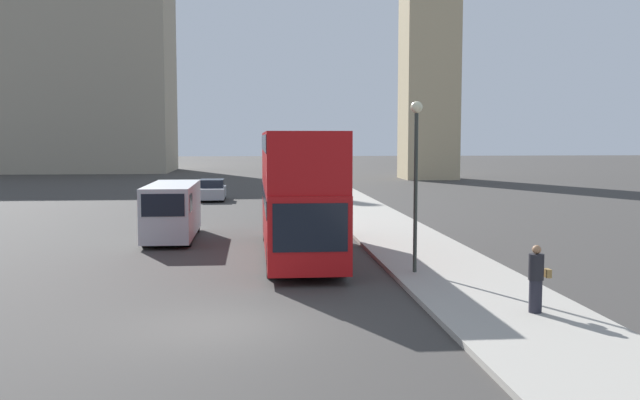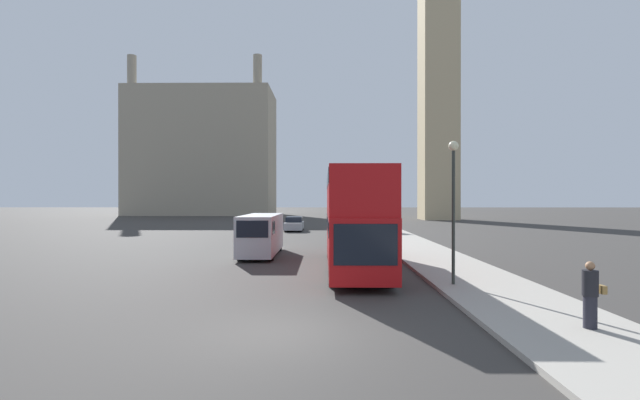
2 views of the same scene
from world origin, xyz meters
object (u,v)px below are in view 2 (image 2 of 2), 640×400
object	(u,v)px
red_double_decker_bus	(354,216)
white_van	(261,234)
clock_tower	(438,11)
pedestrian	(590,295)
street_lamp	(453,189)
parked_sedan	(294,224)

from	to	relation	value
red_double_decker_bus	white_van	size ratio (longest dim) A/B	1.78
clock_tower	pedestrian	world-z (taller)	clock_tower
red_double_decker_bus	street_lamp	bearing A→B (deg)	-51.06
white_van	pedestrian	world-z (taller)	white_van
street_lamp	clock_tower	bearing A→B (deg)	75.70
red_double_decker_bus	parked_sedan	world-z (taller)	red_double_decker_bus
red_double_decker_bus	white_van	distance (m)	6.98
street_lamp	parked_sedan	distance (m)	29.08
street_lamp	parked_sedan	size ratio (longest dim) A/B	1.20
red_double_decker_bus	street_lamp	size ratio (longest dim) A/B	2.11
clock_tower	parked_sedan	bearing A→B (deg)	-131.42
street_lamp	parked_sedan	xyz separation A→B (m)	(-7.81, 27.85, -2.98)
street_lamp	parked_sedan	bearing A→B (deg)	105.66
clock_tower	pedestrian	bearing A→B (deg)	-101.38
clock_tower	street_lamp	bearing A→B (deg)	-104.30
parked_sedan	street_lamp	bearing A→B (deg)	-74.34
white_van	pedestrian	xyz separation A→B (m)	(10.07, -14.13, -0.31)
clock_tower	street_lamp	xyz separation A→B (m)	(-13.16, -51.62, -29.08)
red_double_decker_bus	parked_sedan	xyz separation A→B (m)	(-4.46, 23.71, -1.83)
pedestrian	parked_sedan	bearing A→B (deg)	106.02
white_van	red_double_decker_bus	bearing A→B (deg)	-43.08
clock_tower	parked_sedan	size ratio (longest dim) A/B	14.64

